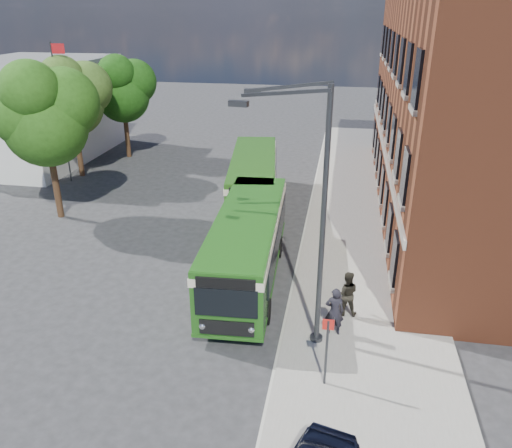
# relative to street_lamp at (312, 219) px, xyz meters

# --- Properties ---
(ground) EXTENTS (120.00, 120.00, 0.00)m
(ground) POSITION_rel_street_lamp_xyz_m (-4.84, 2.00, -4.79)
(ground) COLOR #2A2A2D
(ground) RESTS_ON ground
(pavement) EXTENTS (6.00, 48.00, 0.15)m
(pavement) POSITION_rel_street_lamp_xyz_m (2.16, 10.00, -4.72)
(pavement) COLOR gray
(pavement) RESTS_ON ground
(kerb_line) EXTENTS (0.12, 48.00, 0.01)m
(kerb_line) POSITION_rel_street_lamp_xyz_m (-0.89, 10.00, -4.79)
(kerb_line) COLOR beige
(kerb_line) RESTS_ON ground
(brick_office) EXTENTS (12.10, 26.00, 14.20)m
(brick_office) POSITION_rel_street_lamp_xyz_m (9.16, 14.00, 2.18)
(brick_office) COLOR brown
(brick_office) RESTS_ON ground
(white_building) EXTENTS (9.40, 13.40, 7.30)m
(white_building) POSITION_rel_street_lamp_xyz_m (-22.84, 20.00, -1.13)
(white_building) COLOR silver
(white_building) RESTS_ON ground
(flagpole) EXTENTS (0.95, 0.10, 9.00)m
(flagpole) POSITION_rel_street_lamp_xyz_m (-17.29, 15.00, 0.15)
(flagpole) COLOR #323336
(flagpole) RESTS_ON ground
(street_lamp) EXTENTS (2.96, 2.38, 9.00)m
(street_lamp) POSITION_rel_street_lamp_xyz_m (0.00, 0.00, 0.00)
(street_lamp) COLOR #323336
(street_lamp) RESTS_ON ground
(bus_stop_sign) EXTENTS (0.35, 0.08, 2.52)m
(bus_stop_sign) POSITION_rel_street_lamp_xyz_m (0.76, -2.20, -3.28)
(bus_stop_sign) COLOR #323336
(bus_stop_sign) RESTS_ON ground
(bus_front) EXTENTS (3.10, 10.38, 3.02)m
(bus_front) POSITION_rel_street_lamp_xyz_m (-2.92, 4.07, -2.96)
(bus_front) COLOR #215817
(bus_front) RESTS_ON ground
(bus_rear) EXTENTS (3.91, 10.14, 3.02)m
(bus_rear) POSITION_rel_street_lamp_xyz_m (-4.23, 12.66, -2.96)
(bus_rear) COLOR #265716
(bus_rear) RESTS_ON ground
(pedestrian_a) EXTENTS (0.70, 0.48, 1.85)m
(pedestrian_a) POSITION_rel_street_lamp_xyz_m (0.94, 0.50, -3.71)
(pedestrian_a) COLOR black
(pedestrian_a) RESTS_ON pavement
(pedestrian_b) EXTENTS (0.89, 0.69, 1.80)m
(pedestrian_b) POSITION_rel_street_lamp_xyz_m (1.35, 1.83, -3.74)
(pedestrian_b) COLOR black
(pedestrian_b) RESTS_ON pavement
(tree_left) EXTENTS (5.14, 4.88, 8.67)m
(tree_left) POSITION_rel_street_lamp_xyz_m (-14.67, 9.06, 1.09)
(tree_left) COLOR #382414
(tree_left) RESTS_ON ground
(tree_mid) EXTENTS (4.86, 4.62, 8.21)m
(tree_mid) POSITION_rel_street_lamp_xyz_m (-17.15, 16.23, 0.78)
(tree_mid) COLOR #382414
(tree_mid) RESTS_ON ground
(tree_right) EXTENTS (4.65, 4.43, 7.86)m
(tree_right) POSITION_rel_street_lamp_xyz_m (-15.83, 21.35, 0.54)
(tree_right) COLOR #382414
(tree_right) RESTS_ON ground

